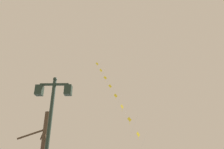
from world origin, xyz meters
name	(u,v)px	position (x,y,z in m)	size (l,w,h in m)	color
twin_lantern_lamp_post	(51,115)	(-3.39, 6.56, 3.46)	(1.43, 0.28, 5.01)	#1E2D23
kite_train	(119,101)	(-0.67, 21.07, 8.57)	(6.74, 11.02, 16.04)	brown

